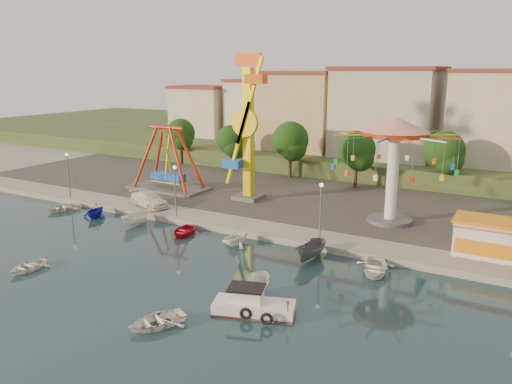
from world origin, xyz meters
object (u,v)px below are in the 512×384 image
Objects in this scene: pirate_ship_ride at (168,160)px; skiff at (254,290)px; wave_swinger at (394,146)px; rowboat_a at (27,266)px; kamikaze_tower at (249,131)px; cabin_motorboat at (252,306)px; van at (149,199)px.

pirate_ship_ride reaches higher than skiff.
skiff is (-3.72, -20.60, -7.41)m from wave_swinger.
pirate_ship_ride is 2.45× the size of skiff.
skiff is at bearing 9.09° from rowboat_a.
pirate_ship_ride is 32.22m from skiff.
skiff is (12.87, -21.22, -7.80)m from kamikaze_tower.
kamikaze_tower is 4.04× the size of skiff.
skiff is (-0.83, 1.62, 0.30)m from cabin_motorboat.
wave_swinger is (28.07, -0.18, 3.80)m from pirate_ship_ride.
skiff reaches higher than rowboat_a.
kamikaze_tower is 4.92× the size of rowboat_a.
kamikaze_tower reaches higher than pirate_ship_ride.
kamikaze_tower is 2.94× the size of cabin_motorboat.
kamikaze_tower reaches higher than wave_swinger.
kamikaze_tower is at bearing 177.86° from wave_swinger.
van is (-21.87, 14.96, 0.89)m from cabin_motorboat.
skiff is at bearing -58.77° from kamikaze_tower.
rowboat_a is at bearing -172.77° from skiff.
kamikaze_tower reaches higher than skiff.
pirate_ship_ride reaches higher than cabin_motorboat.
pirate_ship_ride is at bearing 133.54° from skiff.
rowboat_a is 0.62× the size of van.
kamikaze_tower is 3.05× the size of van.
wave_swinger is 23.70m from cabin_motorboat.
kamikaze_tower is 1.42× the size of wave_swinger.
wave_swinger reaches higher than cabin_motorboat.
cabin_motorboat is 1.85m from skiff.
cabin_motorboat is at bearing -97.40° from wave_swinger.
wave_swinger is at bearing -55.72° from van.
kamikaze_tower is at bearing 2.20° from pirate_ship_ride.
pirate_ship_ride is 1.85× the size of van.
rowboat_a is (-18.91, -2.62, -0.15)m from cabin_motorboat.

